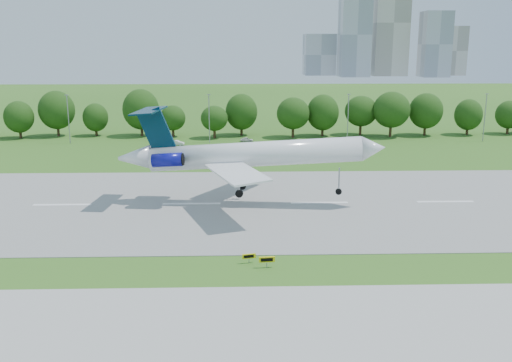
# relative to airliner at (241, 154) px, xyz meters

# --- Properties ---
(ground) EXTENTS (600.00, 600.00, 0.00)m
(ground) POSITION_rel_airliner_xyz_m (12.18, -25.22, -7.91)
(ground) COLOR #295616
(ground) RESTS_ON ground
(runway) EXTENTS (400.00, 45.00, 0.08)m
(runway) POSITION_rel_airliner_xyz_m (12.18, -0.22, -7.87)
(runway) COLOR gray
(runway) RESTS_ON ground
(taxiway) EXTENTS (400.00, 23.00, 0.08)m
(taxiway) POSITION_rel_airliner_xyz_m (12.18, -43.22, -7.87)
(taxiway) COLOR #ADADA8
(taxiway) RESTS_ON ground
(tree_line) EXTENTS (288.40, 8.40, 10.40)m
(tree_line) POSITION_rel_airliner_xyz_m (12.18, 66.78, -1.73)
(tree_line) COLOR #382314
(tree_line) RESTS_ON ground
(light_poles) EXTENTS (175.90, 0.25, 12.19)m
(light_poles) POSITION_rel_airliner_xyz_m (9.68, 56.78, -1.58)
(light_poles) COLOR gray
(light_poles) RESTS_ON ground
(skyline) EXTENTS (127.00, 52.00, 80.00)m
(skyline) POSITION_rel_airliner_xyz_m (112.34, 365.39, 22.55)
(skyline) COLOR #B2B2B7
(skyline) RESTS_ON ground
(airliner) EXTENTS (41.47, 29.97, 13.42)m
(airliner) POSITION_rel_airliner_xyz_m (0.00, 0.00, 0.00)
(airliner) COLOR white
(airliner) RESTS_ON ground
(taxi_sign_left) EXTENTS (1.82, 0.37, 1.27)m
(taxi_sign_left) POSITION_rel_airliner_xyz_m (2.68, -26.42, -6.97)
(taxi_sign_left) COLOR gray
(taxi_sign_left) RESTS_ON ground
(taxi_sign_centre) EXTENTS (1.58, 0.51, 1.11)m
(taxi_sign_centre) POSITION_rel_airliner_xyz_m (0.71, -25.02, -7.10)
(taxi_sign_centre) COLOR gray
(taxi_sign_centre) RESTS_ON ground
(service_vehicle_a) EXTENTS (3.67, 1.97, 1.15)m
(service_vehicle_a) POSITION_rel_airliner_xyz_m (-15.70, 53.53, -7.34)
(service_vehicle_a) COLOR silver
(service_vehicle_a) RESTS_ON ground
(service_vehicle_b) EXTENTS (3.36, 1.59, 1.11)m
(service_vehicle_b) POSITION_rel_airliner_xyz_m (1.59, 58.01, -7.36)
(service_vehicle_b) COLOR beige
(service_vehicle_b) RESTS_ON ground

